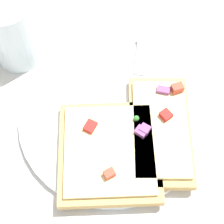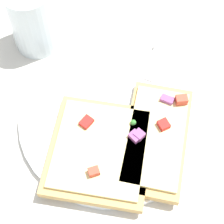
{
  "view_description": "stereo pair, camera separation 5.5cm",
  "coord_description": "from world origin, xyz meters",
  "px_view_note": "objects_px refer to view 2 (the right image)",
  "views": [
    {
      "loc": [
        0.24,
        -0.13,
        0.5
      ],
      "look_at": [
        0.0,
        0.0,
        0.02
      ],
      "focal_mm": 60.0,
      "sensor_mm": 36.0,
      "label": 1
    },
    {
      "loc": [
        0.26,
        -0.08,
        0.5
      ],
      "look_at": [
        0.0,
        0.0,
        0.02
      ],
      "focal_mm": 60.0,
      "sensor_mm": 36.0,
      "label": 2
    }
  ],
  "objects_px": {
    "pizza_slice_main": "(100,150)",
    "drinking_glass": "(32,19)",
    "fork": "(99,97)",
    "knife": "(145,85)",
    "pizza_slice_corner": "(156,138)",
    "plate": "(112,117)"
  },
  "relations": [
    {
      "from": "pizza_slice_main",
      "to": "drinking_glass",
      "type": "relative_size",
      "value": 1.76
    },
    {
      "from": "fork",
      "to": "pizza_slice_main",
      "type": "xyz_separation_m",
      "value": [
        0.09,
        -0.02,
        0.01
      ]
    },
    {
      "from": "knife",
      "to": "drinking_glass",
      "type": "height_order",
      "value": "drinking_glass"
    },
    {
      "from": "fork",
      "to": "knife",
      "type": "xyz_separation_m",
      "value": [
        0.0,
        0.07,
        -0.0
      ]
    },
    {
      "from": "knife",
      "to": "pizza_slice_main",
      "type": "distance_m",
      "value": 0.13
    },
    {
      "from": "pizza_slice_corner",
      "to": "drinking_glass",
      "type": "xyz_separation_m",
      "value": [
        -0.24,
        -0.12,
        0.03
      ]
    },
    {
      "from": "fork",
      "to": "drinking_glass",
      "type": "xyz_separation_m",
      "value": [
        -0.15,
        -0.07,
        0.04
      ]
    },
    {
      "from": "plate",
      "to": "knife",
      "type": "distance_m",
      "value": 0.07
    },
    {
      "from": "pizza_slice_main",
      "to": "knife",
      "type": "bearing_deg",
      "value": 158.26
    },
    {
      "from": "drinking_glass",
      "to": "fork",
      "type": "bearing_deg",
      "value": 24.77
    },
    {
      "from": "pizza_slice_corner",
      "to": "fork",
      "type": "bearing_deg",
      "value": 60.76
    },
    {
      "from": "plate",
      "to": "fork",
      "type": "relative_size",
      "value": 1.45
    },
    {
      "from": "pizza_slice_main",
      "to": "drinking_glass",
      "type": "xyz_separation_m",
      "value": [
        -0.23,
        -0.04,
        0.03
      ]
    },
    {
      "from": "plate",
      "to": "pizza_slice_corner",
      "type": "relative_size",
      "value": 1.44
    },
    {
      "from": "pizza_slice_main",
      "to": "pizza_slice_corner",
      "type": "distance_m",
      "value": 0.08
    },
    {
      "from": "knife",
      "to": "pizza_slice_main",
      "type": "relative_size",
      "value": 0.95
    },
    {
      "from": "pizza_slice_corner",
      "to": "pizza_slice_main",
      "type": "bearing_deg",
      "value": 115.49
    },
    {
      "from": "fork",
      "to": "drinking_glass",
      "type": "relative_size",
      "value": 1.71
    },
    {
      "from": "plate",
      "to": "fork",
      "type": "distance_m",
      "value": 0.04
    },
    {
      "from": "plate",
      "to": "pizza_slice_main",
      "type": "bearing_deg",
      "value": -32.09
    },
    {
      "from": "fork",
      "to": "drinking_glass",
      "type": "height_order",
      "value": "drinking_glass"
    },
    {
      "from": "fork",
      "to": "pizza_slice_corner",
      "type": "height_order",
      "value": "pizza_slice_corner"
    }
  ]
}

